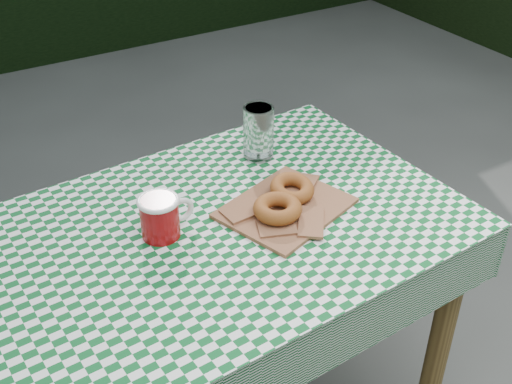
% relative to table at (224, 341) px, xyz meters
% --- Properties ---
extents(ground, '(60.00, 60.00, 0.00)m').
position_rel_table_xyz_m(ground, '(0.15, 0.16, -0.38)').
color(ground, '#484843').
rests_on(ground, ground).
extents(table, '(1.14, 0.79, 0.75)m').
position_rel_table_xyz_m(table, '(0.00, 0.00, 0.00)').
color(table, brown).
rests_on(table, ground).
extents(tablecloth, '(1.16, 0.81, 0.01)m').
position_rel_table_xyz_m(tablecloth, '(0.00, -0.00, 0.38)').
color(tablecloth, '#0D5323').
rests_on(tablecloth, table).
extents(paper_bag, '(0.34, 0.31, 0.02)m').
position_rel_table_xyz_m(paper_bag, '(0.16, -0.03, 0.39)').
color(paper_bag, '#956041').
rests_on(paper_bag, tablecloth).
extents(bagel_front, '(0.15, 0.15, 0.04)m').
position_rel_table_xyz_m(bagel_front, '(0.12, -0.05, 0.41)').
color(bagel_front, brown).
rests_on(bagel_front, paper_bag).
extents(bagel_back, '(0.12, 0.12, 0.03)m').
position_rel_table_xyz_m(bagel_back, '(0.20, 0.00, 0.41)').
color(bagel_back, brown).
rests_on(bagel_back, paper_bag).
extents(coffee_mug, '(0.18, 0.18, 0.10)m').
position_rel_table_xyz_m(coffee_mug, '(-0.13, 0.03, 0.43)').
color(coffee_mug, '#9B0A0D').
rests_on(coffee_mug, tablecloth).
extents(drinking_glass, '(0.10, 0.10, 0.15)m').
position_rel_table_xyz_m(drinking_glass, '(0.23, 0.22, 0.45)').
color(drinking_glass, white).
rests_on(drinking_glass, tablecloth).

